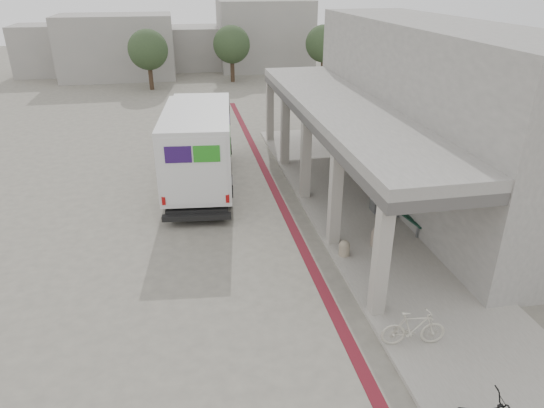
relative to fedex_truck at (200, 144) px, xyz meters
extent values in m
plane|color=#666157|center=(2.11, -6.81, -1.94)|extent=(120.00, 120.00, 0.00)
cube|color=#55111A|center=(3.11, -4.81, -1.94)|extent=(0.35, 40.00, 0.01)
cube|color=gray|center=(6.11, -6.81, -1.88)|extent=(4.40, 28.00, 0.12)
cube|color=gray|center=(9.46, -2.31, 1.56)|extent=(4.30, 17.00, 7.00)
cube|color=#4E4C4A|center=(5.71, -2.31, 1.56)|extent=(3.40, 16.90, 0.35)
cube|color=gray|center=(5.71, -2.31, 1.91)|extent=(3.40, 16.90, 0.35)
cube|color=gray|center=(-5.89, 27.19, 0.81)|extent=(10.00, 6.00, 5.50)
cube|color=gray|center=(1.11, 31.19, 0.06)|extent=(8.00, 6.00, 4.00)
cube|color=gray|center=(8.11, 29.19, 1.31)|extent=(9.00, 6.00, 6.50)
cube|color=gray|center=(-11.89, 30.19, 0.31)|extent=(7.00, 5.00, 4.50)
cylinder|color=#38281C|center=(-2.89, 21.19, -0.74)|extent=(0.36, 0.36, 2.40)
sphere|color=#263720|center=(-2.89, 21.19, 1.26)|extent=(3.20, 3.20, 3.20)
cylinder|color=#38281C|center=(4.11, 23.19, -0.74)|extent=(0.36, 0.36, 2.40)
sphere|color=#263720|center=(4.11, 23.19, 1.26)|extent=(3.20, 3.20, 3.20)
cylinder|color=#38281C|center=(12.11, 22.19, -0.74)|extent=(0.36, 0.36, 2.40)
sphere|color=#263720|center=(12.11, 22.19, 1.26)|extent=(3.20, 3.20, 3.20)
cube|color=black|center=(0.00, -0.04, -1.49)|extent=(3.15, 8.05, 0.34)
cube|color=silver|center=(-0.11, -1.04, 0.25)|extent=(3.28, 6.08, 2.92)
cube|color=silver|center=(0.29, 2.80, 0.08)|extent=(2.90, 2.40, 2.58)
cube|color=silver|center=(0.41, 3.98, -0.88)|extent=(2.52, 0.92, 0.90)
cube|color=black|center=(0.38, 3.70, 0.69)|extent=(2.51, 0.80, 1.18)
cube|color=black|center=(-0.42, -4.05, -1.55)|extent=(2.59, 0.54, 0.20)
cube|color=#29114F|center=(-1.37, -0.12, 0.75)|extent=(0.18, 1.56, 0.84)
cube|color=#24881D|center=(-1.54, -1.80, 0.75)|extent=(0.18, 1.56, 0.84)
cube|color=#29114F|center=(-0.91, -3.92, 0.92)|extent=(0.95, 0.13, 0.62)
cube|color=#24881D|center=(0.09, -4.03, 0.92)|extent=(0.95, 0.13, 0.62)
cylinder|color=black|center=(-0.87, 2.98, -1.44)|extent=(0.42, 1.04, 1.01)
cylinder|color=black|center=(1.47, 2.74, -1.44)|extent=(0.42, 1.04, 1.01)
cylinder|color=black|center=(-1.41, -2.15, -1.44)|extent=(0.42, 1.04, 1.01)
cylinder|color=black|center=(0.94, -2.39, -1.44)|extent=(0.42, 1.04, 1.01)
cube|color=slate|center=(7.44, -6.58, -1.61)|extent=(0.43, 0.15, 0.42)
cube|color=slate|center=(7.18, -4.94, -1.61)|extent=(0.43, 0.15, 0.42)
cube|color=#103022|center=(7.16, -5.79, -1.38)|extent=(0.43, 1.98, 0.05)
cube|color=#103022|center=(7.31, -5.76, -1.38)|extent=(0.43, 1.98, 0.05)
cube|color=#103022|center=(7.46, -5.74, -1.38)|extent=(0.43, 1.98, 0.05)
cylinder|color=gray|center=(4.31, -7.27, -1.64)|extent=(0.36, 0.36, 0.36)
sphere|color=gray|center=(4.31, -7.27, -1.46)|extent=(0.36, 0.36, 0.36)
cylinder|color=gray|center=(5.63, -6.87, -1.60)|extent=(0.44, 0.44, 0.44)
sphere|color=gray|center=(5.63, -6.87, -1.38)|extent=(0.44, 0.44, 0.44)
cube|color=slate|center=(6.66, -4.31, -1.35)|extent=(0.44, 0.58, 0.95)
imported|color=beige|center=(4.61, -11.74, -1.33)|extent=(1.69, 0.67, 0.99)
camera|label=1|loc=(-0.70, -20.54, 6.68)|focal=32.00mm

